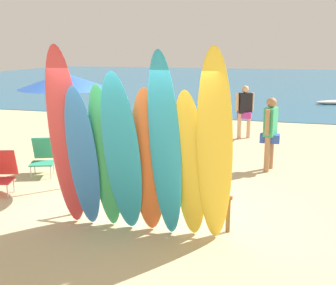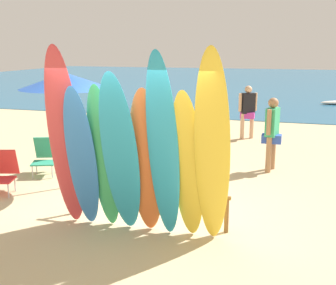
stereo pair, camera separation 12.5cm
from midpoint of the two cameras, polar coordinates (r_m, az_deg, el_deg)
ground at (r=20.51m, az=9.77°, el=4.55°), size 60.00×60.00×0.00m
ocean_water at (r=36.73m, az=12.70°, el=7.92°), size 60.00×40.00×0.02m
surfboard_rack at (r=6.98m, az=-3.33°, el=-7.00°), size 2.74×0.07×0.59m
surfboard_red_0 at (r=6.73m, az=-13.82°, el=0.40°), size 0.58×0.64×2.84m
surfboard_blue_1 at (r=6.68m, az=-11.71°, el=-2.14°), size 0.49×0.58×2.27m
surfboard_green_2 at (r=6.59m, az=-8.85°, el=-2.10°), size 0.49×0.54×2.29m
surfboard_teal_3 at (r=6.34m, az=-6.67°, el=-1.71°), size 0.58×0.70×2.49m
surfboard_orange_4 at (r=6.35m, az=-3.20°, el=-2.69°), size 0.56×0.54×2.26m
surfboard_teal_5 at (r=6.09m, az=-0.95°, el=-0.81°), size 0.51×0.66×2.78m
surfboard_yellow_6 at (r=6.14m, az=2.29°, el=-3.25°), size 0.51×0.62×2.25m
surfboard_yellow_7 at (r=5.88m, az=5.56°, el=-1.10°), size 0.54×0.82×2.83m
beachgoer_by_water at (r=10.05m, az=13.01°, el=1.77°), size 0.44×0.63×1.68m
beachgoer_photographing at (r=13.50m, az=9.83°, el=4.49°), size 0.52×0.41×1.64m
beach_chair_red at (r=10.14m, az=-9.41°, el=-1.13°), size 0.69×0.82×0.81m
beach_chair_blue at (r=10.00m, az=-16.49°, el=-1.65°), size 0.71×0.80×0.83m
beach_chair_striped at (r=9.00m, az=-21.53°, el=-3.57°), size 0.67×0.76×0.84m
beach_umbrella at (r=8.63m, az=-13.93°, el=7.88°), size 1.77×1.77×2.31m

